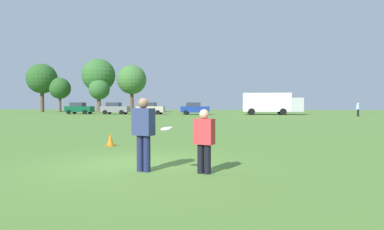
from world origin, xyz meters
The scene contains 16 objects.
ground_plane centered at (0.00, 0.00, 0.00)m, with size 167.95×167.95×0.00m, color #517A33.
player_thrower centered at (0.44, -0.79, 0.97)m, with size 0.55×0.42×1.72m.
player_defender centered at (1.87, -0.83, 0.82)m, with size 0.50×0.39×1.47m.
frisbee centered at (1.01, -0.92, 1.03)m, with size 0.27×0.27×0.09m.
traffic_cone centered at (-2.15, 3.71, 0.23)m, with size 0.32×0.32×0.48m.
parked_car_near_left centered at (-22.14, 41.50, 0.92)m, with size 4.24×2.28×1.82m.
parked_car_mid_left centered at (-16.19, 41.35, 0.92)m, with size 4.24×2.28×1.82m.
parked_car_center centered at (-10.70, 41.93, 0.92)m, with size 4.24×2.28×1.82m.
parked_car_mid_right centered at (-3.74, 41.42, 0.92)m, with size 4.24×2.28×1.82m.
box_truck centered at (7.41, 41.68, 1.75)m, with size 8.55×3.13×3.18m.
bystander_far_jogger centered at (17.86, 36.80, 0.99)m, with size 0.52×0.55×1.75m.
tree_west_oak centered at (-35.41, 52.84, 6.52)m, with size 5.83×5.83×9.48m.
tree_west_maple centered at (-31.87, 53.17, 4.64)m, with size 4.15×4.15×6.75m.
tree_center_elm centered at (-23.68, 52.68, 7.03)m, with size 6.29×6.29×10.22m.
tree_east_birch centered at (-22.86, 51.03, 4.31)m, with size 3.86×3.86×6.27m.
tree_east_oak centered at (-17.20, 52.87, 6.14)m, with size 5.50×5.50×8.93m.
Camera 1 is at (2.61, -8.38, 1.58)m, focal length 31.37 mm.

